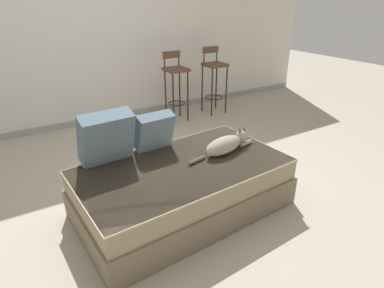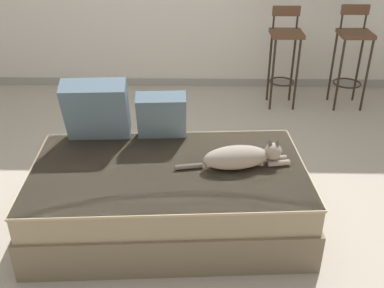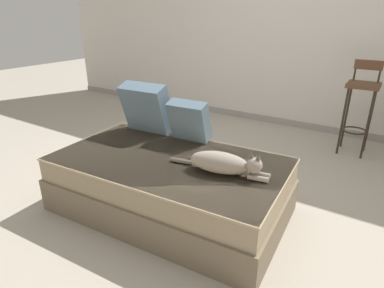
% 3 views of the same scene
% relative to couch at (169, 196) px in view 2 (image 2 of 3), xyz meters
% --- Properties ---
extents(ground_plane, '(16.00, 16.00, 0.00)m').
position_rel_couch_xyz_m(ground_plane, '(0.00, 0.40, -0.23)').
color(ground_plane, '#A89E8E').
rests_on(ground_plane, ground).
extents(wall_baseboard_trim, '(8.00, 0.02, 0.09)m').
position_rel_couch_xyz_m(wall_baseboard_trim, '(0.00, 2.60, -0.19)').
color(wall_baseboard_trim, gray).
rests_on(wall_baseboard_trim, ground).
extents(couch, '(1.85, 1.12, 0.46)m').
position_rel_couch_xyz_m(couch, '(0.00, 0.00, 0.00)').
color(couch, '#766750').
rests_on(couch, ground).
extents(throw_pillow_corner, '(0.45, 0.31, 0.46)m').
position_rel_couch_xyz_m(throw_pillow_corner, '(-0.52, 0.38, 0.46)').
color(throw_pillow_corner, '#4C6070').
rests_on(throw_pillow_corner, couch).
extents(throw_pillow_middle, '(0.35, 0.24, 0.36)m').
position_rel_couch_xyz_m(throw_pillow_middle, '(-0.07, 0.40, 0.41)').
color(throw_pillow_middle, '#4C6070').
rests_on(throw_pillow_middle, couch).
extents(cat, '(0.74, 0.24, 0.19)m').
position_rel_couch_xyz_m(cat, '(0.46, 0.02, 0.30)').
color(cat, gray).
rests_on(cat, couch).
extents(bar_stool_near_window, '(0.32, 0.32, 1.02)m').
position_rel_couch_xyz_m(bar_stool_near_window, '(1.07, 2.07, 0.40)').
color(bar_stool_near_window, '#2D2319').
rests_on(bar_stool_near_window, ground).
extents(bar_stool_by_doorway, '(0.32, 0.32, 1.04)m').
position_rel_couch_xyz_m(bar_stool_by_doorway, '(1.76, 2.07, 0.39)').
color(bar_stool_by_doorway, '#2D2319').
rests_on(bar_stool_by_doorway, ground).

